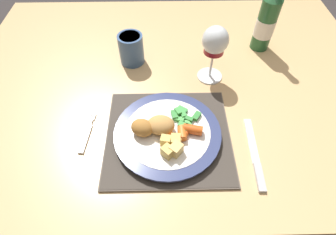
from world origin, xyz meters
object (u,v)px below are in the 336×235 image
Objects in this scene: dining_table at (172,97)px; dinner_plate at (167,133)px; wine_glass at (215,44)px; fork at (86,135)px; bottle at (267,21)px; drinking_cup at (131,48)px; table_knife at (256,159)px.

dinner_plate is at bearing -94.74° from dining_table.
wine_glass is (0.13, 0.22, 0.10)m from dinner_plate.
dining_table is at bearing 85.26° from dinner_plate.
fork is (-0.23, -0.22, 0.09)m from dining_table.
fork is at bearing -145.48° from bottle.
dining_table is 0.38m from bottle.
drinking_cup reaches higher than fork.
dinner_plate is 0.96× the size of bottle.
bottle is at bearing 34.52° from fork.
dinner_plate reaches higher than fork.
table_knife is 0.74× the size of bottle.
fork is 0.32m from drinking_cup.
table_knife is 0.46m from bottle.
wine_glass reaches higher than dinner_plate.
table_knife is (0.21, -0.07, -0.01)m from dinner_plate.
table_knife reaches higher than fork.
drinking_cup is at bearing 161.94° from wine_glass.
dining_table is 6.26× the size of table_knife.
fork is at bearing -136.07° from dining_table.
dinner_plate reaches higher than dining_table.
fork is at bearing 178.05° from dinner_plate.
dining_table is at bearing -154.28° from bottle.
drinking_cup is at bearing 109.61° from dinner_plate.
bottle is (0.32, 0.37, 0.08)m from dinner_plate.
dinner_plate is 2.11× the size of fork.
drinking_cup is (-0.24, 0.08, -0.07)m from wine_glass.
dinner_plate is 1.31× the size of table_knife.
bottle is 2.93× the size of drinking_cup.
dinner_plate is (-0.02, -0.22, 0.11)m from dining_table.
wine_glass is (0.12, -0.00, 0.21)m from dining_table.
drinking_cup is at bearing 148.29° from dining_table.
fork is 1.33× the size of drinking_cup.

